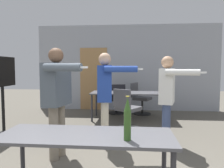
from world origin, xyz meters
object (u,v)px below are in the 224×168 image
object	(u,v)px
tv_screen	(2,89)
person_left_plaid	(106,90)
person_right_polo	(168,93)
beer_bottle	(127,119)
office_chair_side_rolled	(127,110)
office_chair_far_right	(117,100)
office_chair_near_pushed	(140,99)
person_far_watching	(57,93)

from	to	relation	value
tv_screen	person_left_plaid	bearing A→B (deg)	-97.16
person_left_plaid	person_right_polo	distance (m)	1.09
tv_screen	person_right_polo	size ratio (longest dim) A/B	1.02
person_left_plaid	beer_bottle	xyz separation A→B (m)	(0.43, -1.91, -0.07)
person_left_plaid	beer_bottle	bearing A→B (deg)	7.23
office_chair_side_rolled	office_chair_far_right	size ratio (longest dim) A/B	1.02
person_left_plaid	office_chair_near_pushed	bearing A→B (deg)	159.83
person_left_plaid	person_far_watching	distance (m)	0.92
tv_screen	office_chair_far_right	distance (m)	3.26
office_chair_side_rolled	beer_bottle	distance (m)	2.98
person_far_watching	beer_bottle	bearing A→B (deg)	53.61
person_left_plaid	person_right_polo	size ratio (longest dim) A/B	1.04
person_right_polo	beer_bottle	world-z (taller)	person_right_polo
beer_bottle	office_chair_far_right	bearing A→B (deg)	95.24
person_far_watching	office_chair_far_right	bearing A→B (deg)	-178.61
person_right_polo	beer_bottle	bearing A→B (deg)	-4.08
tv_screen	office_chair_far_right	world-z (taller)	tv_screen
person_far_watching	office_chair_near_pushed	distance (m)	3.66
office_chair_side_rolled	beer_bottle	size ratio (longest dim) A/B	2.29
office_chair_far_right	office_chair_near_pushed	bearing A→B (deg)	-12.38
person_far_watching	office_chair_near_pushed	world-z (taller)	person_far_watching
tv_screen	beer_bottle	bearing A→B (deg)	-130.53
tv_screen	office_chair_side_rolled	size ratio (longest dim) A/B	1.75
person_far_watching	office_chair_side_rolled	world-z (taller)	person_far_watching
person_left_plaid	office_chair_near_pushed	xyz separation A→B (m)	(0.71, 2.71, -0.55)
tv_screen	beer_bottle	distance (m)	3.35
office_chair_side_rolled	beer_bottle	bearing A→B (deg)	-54.99
office_chair_side_rolled	office_chair_far_right	world-z (taller)	office_chair_side_rolled
office_chair_far_right	person_right_polo	bearing A→B (deg)	-82.97
tv_screen	person_left_plaid	world-z (taller)	person_left_plaid
person_right_polo	office_chair_far_right	xyz separation A→B (m)	(-1.08, 2.67, -0.54)
person_right_polo	office_chair_far_right	distance (m)	2.93
tv_screen	office_chair_near_pushed	bearing A→B (deg)	-49.16
person_far_watching	office_chair_side_rolled	size ratio (longest dim) A/B	1.83
person_far_watching	person_right_polo	bearing A→B (deg)	123.19
person_right_polo	office_chair_side_rolled	xyz separation A→B (m)	(-0.74, 1.02, -0.53)
person_right_polo	office_chair_near_pushed	bearing A→B (deg)	-157.00
tv_screen	person_right_polo	world-z (taller)	tv_screen
person_right_polo	office_chair_far_right	size ratio (longest dim) A/B	1.76
tv_screen	person_far_watching	distance (m)	1.71
office_chair_side_rolled	person_left_plaid	bearing A→B (deg)	-75.47
tv_screen	office_chair_far_right	bearing A→B (deg)	-41.43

